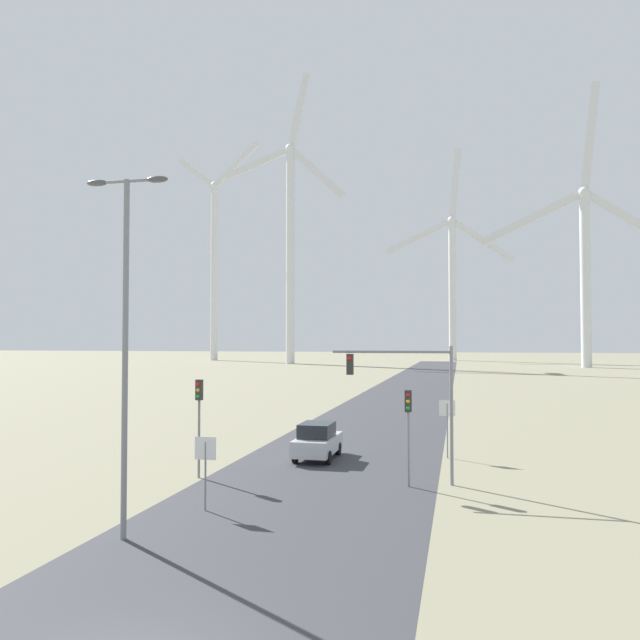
# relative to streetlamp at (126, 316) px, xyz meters

# --- Properties ---
(road_surface) EXTENTS (10.00, 240.00, 0.01)m
(road_surface) POSITION_rel_streetlamp_xyz_m (4.06, 41.19, -6.77)
(road_surface) COLOR #38383D
(road_surface) RESTS_ON ground
(streetlamp) EXTENTS (2.74, 0.32, 11.02)m
(streetlamp) POSITION_rel_streetlamp_xyz_m (0.00, 0.00, 0.00)
(streetlamp) COLOR gray
(streetlamp) RESTS_ON ground
(stop_sign_near) EXTENTS (0.81, 0.07, 2.59)m
(stop_sign_near) POSITION_rel_streetlamp_xyz_m (1.16, 3.48, -4.96)
(stop_sign_near) COLOR gray
(stop_sign_near) RESTS_ON ground
(stop_sign_far) EXTENTS (0.81, 0.07, 2.95)m
(stop_sign_far) POSITION_rel_streetlamp_xyz_m (9.32, 15.33, -4.71)
(stop_sign_far) COLOR gray
(stop_sign_far) RESTS_ON ground
(traffic_light_post_near_left) EXTENTS (0.28, 0.33, 4.28)m
(traffic_light_post_near_left) POSITION_rel_streetlamp_xyz_m (-1.21, 8.32, -3.64)
(traffic_light_post_near_left) COLOR gray
(traffic_light_post_near_left) RESTS_ON ground
(traffic_light_post_near_right) EXTENTS (0.28, 0.33, 3.96)m
(traffic_light_post_near_right) POSITION_rel_streetlamp_xyz_m (7.89, 8.64, -3.87)
(traffic_light_post_near_right) COLOR gray
(traffic_light_post_near_right) RESTS_ON ground
(traffic_light_mast_overhead) EXTENTS (5.11, 0.35, 5.77)m
(traffic_light_mast_overhead) POSITION_rel_streetlamp_xyz_m (7.80, 9.33, -2.59)
(traffic_light_mast_overhead) COLOR gray
(traffic_light_mast_overhead) RESTS_ON ground
(car_approaching) EXTENTS (1.88, 4.12, 1.83)m
(car_approaching) POSITION_rel_streetlamp_xyz_m (2.89, 13.66, -5.86)
(car_approaching) COLOR #B7BCC1
(car_approaching) RESTS_ON ground
(wind_turbine_far_left) EXTENTS (31.83, 16.98, 63.94)m
(wind_turbine_far_left) POSITION_rel_streetlamp_xyz_m (-61.48, 156.60, 25.00)
(wind_turbine_far_left) COLOR silver
(wind_turbine_far_left) RESTS_ON ground
(wind_turbine_left) EXTENTS (33.25, 4.94, 74.00)m
(wind_turbine_left) POSITION_rel_streetlamp_xyz_m (-32.02, 135.07, 26.31)
(wind_turbine_left) COLOR silver
(wind_turbine_left) RESTS_ON ground
(wind_turbine_center) EXTENTS (37.75, 2.60, 62.74)m
(wind_turbine_center) POSITION_rel_streetlamp_xyz_m (7.90, 170.12, 19.47)
(wind_turbine_center) COLOR silver
(wind_turbine_center) RESTS_ON ground
(wind_turbine_right) EXTENTS (42.73, 7.33, 63.16)m
(wind_turbine_right) POSITION_rel_streetlamp_xyz_m (37.04, 128.90, 18.44)
(wind_turbine_right) COLOR silver
(wind_turbine_right) RESTS_ON ground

